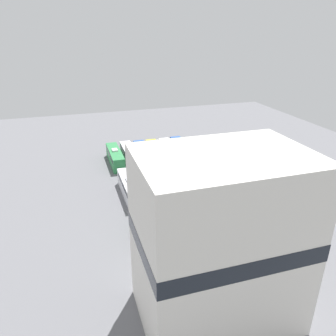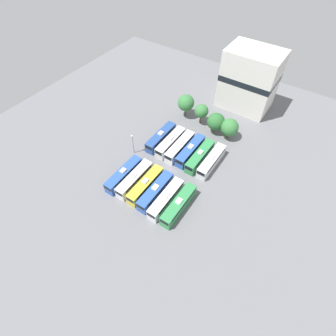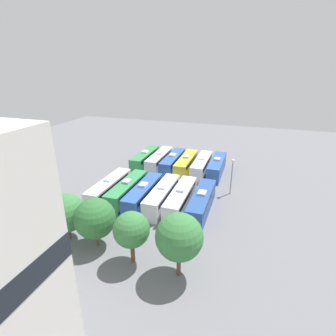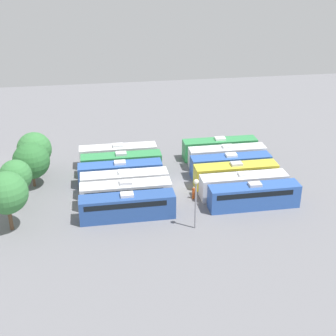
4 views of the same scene
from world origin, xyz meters
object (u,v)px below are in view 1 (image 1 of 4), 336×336
(tree_2, at_px, (179,204))
(tree_1, at_px, (217,200))
(bus_0, at_px, (182,149))
(bus_9, at_px, (164,183))
(bus_5, at_px, (115,157))
(tree_0, at_px, (250,193))
(bus_11, at_px, (130,187))
(worker_person, at_px, (178,165))
(bus_10, at_px, (147,184))
(bus_8, at_px, (179,180))
(tree_3, at_px, (152,209))
(light_pole, at_px, (212,148))
(bus_3, at_px, (144,154))
(bus_1, at_px, (170,151))
(depot_building, at_px, (220,241))
(bus_2, at_px, (157,153))
(bus_6, at_px, (211,176))
(bus_7, at_px, (194,178))
(bus_4, at_px, (130,155))

(tree_2, bearing_deg, tree_1, 166.40)
(bus_0, distance_m, bus_9, 19.09)
(bus_5, bearing_deg, tree_0, 118.92)
(bus_11, relative_size, worker_person, 6.73)
(bus_10, distance_m, tree_0, 19.59)
(bus_8, bearing_deg, tree_1, 95.10)
(tree_0, distance_m, tree_3, 15.63)
(bus_8, bearing_deg, tree_0, 115.92)
(light_pole, relative_size, tree_3, 1.02)
(bus_3, bearing_deg, tree_2, 87.58)
(bus_3, distance_m, tree_1, 30.08)
(bus_8, relative_size, light_pole, 1.81)
(bus_0, relative_size, bus_10, 1.00)
(bus_9, height_order, tree_0, tree_0)
(bus_3, relative_size, light_pole, 1.81)
(bus_5, height_order, bus_11, same)
(bus_1, relative_size, worker_person, 6.73)
(bus_5, height_order, depot_building, depot_building)
(bus_9, distance_m, light_pole, 15.78)
(bus_11, bearing_deg, tree_0, 139.92)
(light_pole, bearing_deg, bus_10, 24.55)
(bus_2, distance_m, bus_10, 16.85)
(bus_0, xyz_separation_m, bus_6, (-0.06, 16.33, 0.00))
(bus_0, bearing_deg, tree_1, 80.12)
(bus_9, distance_m, depot_building, 30.26)
(bus_2, bearing_deg, bus_0, -176.07)
(bus_7, xyz_separation_m, depot_building, (9.22, 29.42, 7.62))
(bus_9, height_order, bus_10, same)
(bus_5, relative_size, worker_person, 6.73)
(depot_building, bearing_deg, bus_5, -85.38)
(bus_0, distance_m, bus_5, 16.21)
(bus_6, relative_size, tree_1, 1.82)
(bus_6, height_order, tree_0, tree_0)
(bus_0, distance_m, bus_10, 20.55)
(depot_building, bearing_deg, worker_person, -103.20)
(bus_9, relative_size, worker_person, 6.73)
(bus_9, relative_size, light_pole, 1.81)
(light_pole, xyz_separation_m, tree_2, (14.53, 20.03, -0.60))
(bus_4, xyz_separation_m, depot_building, (-0.33, 45.75, 7.62))
(bus_8, bearing_deg, tree_2, 70.69)
(bus_4, height_order, depot_building, depot_building)
(light_pole, relative_size, depot_building, 0.35)
(bus_9, bearing_deg, bus_4, -78.90)
(tree_0, height_order, tree_1, tree_0)
(bus_6, distance_m, bus_7, 3.39)
(tree_2, bearing_deg, bus_5, -79.21)
(bus_0, bearing_deg, bus_6, 90.22)
(bus_6, relative_size, tree_0, 1.58)
(bus_8, bearing_deg, depot_building, 78.30)
(bus_8, distance_m, tree_3, 15.29)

